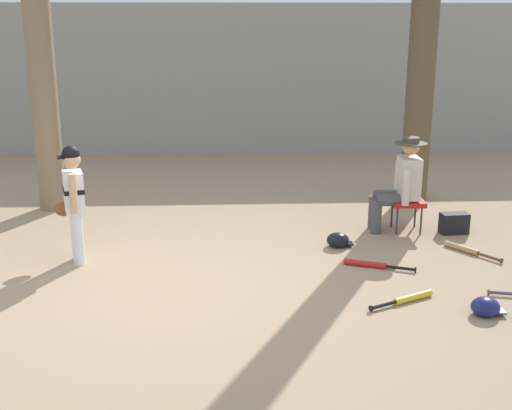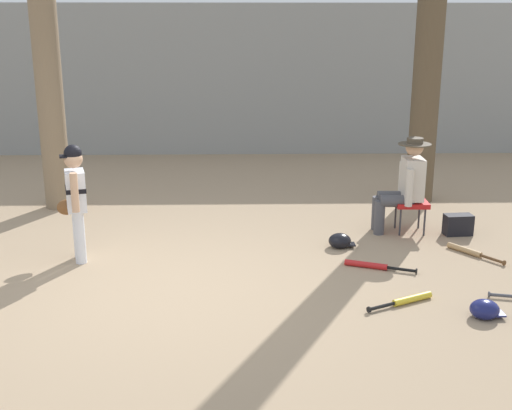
{
  "view_description": "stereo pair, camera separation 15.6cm",
  "coord_description": "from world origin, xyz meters",
  "px_view_note": "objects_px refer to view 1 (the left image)",
  "views": [
    {
      "loc": [
        0.63,
        -5.93,
        2.57
      ],
      "look_at": [
        0.93,
        0.46,
        0.75
      ],
      "focal_mm": 45.48,
      "sensor_mm": 36.0,
      "label": 1
    },
    {
      "loc": [
        0.78,
        -5.93,
        2.57
      ],
      "look_at": [
        0.93,
        0.46,
        0.75
      ],
      "focal_mm": 45.48,
      "sensor_mm": 36.0,
      "label": 2
    }
  ],
  "objects_px": {
    "folding_stool": "(407,203)",
    "batting_helmet_black": "(338,240)",
    "young_ballplayer": "(73,197)",
    "bat_red_barrel": "(371,264)",
    "bat_wood_tan": "(466,250)",
    "seated_spectator": "(401,182)",
    "batting_helmet_navy": "(486,307)",
    "handbag_beside_stool": "(454,223)",
    "tree_behind_spectator": "(422,62)",
    "bat_yellow_trainer": "(408,298)"
  },
  "relations": [
    {
      "from": "bat_yellow_trainer",
      "to": "seated_spectator",
      "type": "bearing_deg",
      "value": 77.98
    },
    {
      "from": "bat_wood_tan",
      "to": "folding_stool",
      "type": "bearing_deg",
      "value": 120.09
    },
    {
      "from": "batting_helmet_navy",
      "to": "batting_helmet_black",
      "type": "height_order",
      "value": "batting_helmet_black"
    },
    {
      "from": "batting_helmet_black",
      "to": "young_ballplayer",
      "type": "bearing_deg",
      "value": -173.39
    },
    {
      "from": "bat_red_barrel",
      "to": "bat_wood_tan",
      "type": "xyz_separation_m",
      "value": [
        1.2,
        0.42,
        0.0
      ]
    },
    {
      "from": "bat_red_barrel",
      "to": "batting_helmet_black",
      "type": "distance_m",
      "value": 0.73
    },
    {
      "from": "young_ballplayer",
      "to": "folding_stool",
      "type": "distance_m",
      "value": 4.05
    },
    {
      "from": "folding_stool",
      "to": "bat_red_barrel",
      "type": "height_order",
      "value": "folding_stool"
    },
    {
      "from": "young_ballplayer",
      "to": "bat_red_barrel",
      "type": "height_order",
      "value": "young_ballplayer"
    },
    {
      "from": "folding_stool",
      "to": "bat_wood_tan",
      "type": "distance_m",
      "value": 1.01
    },
    {
      "from": "bat_red_barrel",
      "to": "bat_wood_tan",
      "type": "distance_m",
      "value": 1.27
    },
    {
      "from": "bat_yellow_trainer",
      "to": "batting_helmet_black",
      "type": "bearing_deg",
      "value": 104.36
    },
    {
      "from": "young_ballplayer",
      "to": "batting_helmet_black",
      "type": "relative_size",
      "value": 4.16
    },
    {
      "from": "handbag_beside_stool",
      "to": "bat_yellow_trainer",
      "type": "distance_m",
      "value": 2.31
    },
    {
      "from": "handbag_beside_stool",
      "to": "batting_helmet_black",
      "type": "relative_size",
      "value": 1.08
    },
    {
      "from": "bat_yellow_trainer",
      "to": "batting_helmet_navy",
      "type": "bearing_deg",
      "value": -27.07
    },
    {
      "from": "young_ballplayer",
      "to": "bat_yellow_trainer",
      "type": "height_order",
      "value": "young_ballplayer"
    },
    {
      "from": "tree_behind_spectator",
      "to": "handbag_beside_stool",
      "type": "relative_size",
      "value": 13.61
    },
    {
      "from": "tree_behind_spectator",
      "to": "batting_helmet_black",
      "type": "relative_size",
      "value": 14.77
    },
    {
      "from": "tree_behind_spectator",
      "to": "seated_spectator",
      "type": "bearing_deg",
      "value": -112.39
    },
    {
      "from": "batting_helmet_navy",
      "to": "seated_spectator",
      "type": "bearing_deg",
      "value": 93.73
    },
    {
      "from": "seated_spectator",
      "to": "bat_wood_tan",
      "type": "height_order",
      "value": "seated_spectator"
    },
    {
      "from": "folding_stool",
      "to": "bat_yellow_trainer",
      "type": "bearing_deg",
      "value": -104.54
    },
    {
      "from": "folding_stool",
      "to": "handbag_beside_stool",
      "type": "xyz_separation_m",
      "value": [
        0.57,
        -0.13,
        -0.23
      ]
    },
    {
      "from": "tree_behind_spectator",
      "to": "young_ballplayer",
      "type": "bearing_deg",
      "value": -151.73
    },
    {
      "from": "bat_wood_tan",
      "to": "bat_yellow_trainer",
      "type": "bearing_deg",
      "value": -128.15
    },
    {
      "from": "folding_stool",
      "to": "seated_spectator",
      "type": "distance_m",
      "value": 0.29
    },
    {
      "from": "bat_yellow_trainer",
      "to": "bat_wood_tan",
      "type": "bearing_deg",
      "value": 51.85
    },
    {
      "from": "tree_behind_spectator",
      "to": "bat_wood_tan",
      "type": "height_order",
      "value": "tree_behind_spectator"
    },
    {
      "from": "tree_behind_spectator",
      "to": "batting_helmet_navy",
      "type": "bearing_deg",
      "value": -96.5
    },
    {
      "from": "seated_spectator",
      "to": "tree_behind_spectator",
      "type": "bearing_deg",
      "value": 67.61
    },
    {
      "from": "bat_yellow_trainer",
      "to": "bat_red_barrel",
      "type": "xyz_separation_m",
      "value": [
        -0.16,
        0.9,
        0.0
      ]
    },
    {
      "from": "bat_wood_tan",
      "to": "batting_helmet_black",
      "type": "relative_size",
      "value": 2.06
    },
    {
      "from": "seated_spectator",
      "to": "bat_wood_tan",
      "type": "bearing_deg",
      "value": -55.18
    },
    {
      "from": "bat_red_barrel",
      "to": "batting_helmet_navy",
      "type": "distance_m",
      "value": 1.45
    },
    {
      "from": "folding_stool",
      "to": "bat_yellow_trainer",
      "type": "distance_m",
      "value": 2.24
    },
    {
      "from": "seated_spectator",
      "to": "bat_yellow_trainer",
      "type": "relative_size",
      "value": 1.74
    },
    {
      "from": "bat_red_barrel",
      "to": "batting_helmet_navy",
      "type": "height_order",
      "value": "batting_helmet_navy"
    },
    {
      "from": "handbag_beside_stool",
      "to": "bat_wood_tan",
      "type": "distance_m",
      "value": 0.71
    },
    {
      "from": "folding_stool",
      "to": "bat_red_barrel",
      "type": "relative_size",
      "value": 0.56
    },
    {
      "from": "young_ballplayer",
      "to": "folding_stool",
      "type": "height_order",
      "value": "young_ballplayer"
    },
    {
      "from": "folding_stool",
      "to": "bat_yellow_trainer",
      "type": "relative_size",
      "value": 0.6
    },
    {
      "from": "seated_spectator",
      "to": "batting_helmet_navy",
      "type": "distance_m",
      "value": 2.53
    },
    {
      "from": "folding_stool",
      "to": "batting_helmet_black",
      "type": "distance_m",
      "value": 1.15
    },
    {
      "from": "seated_spectator",
      "to": "folding_stool",
      "type": "bearing_deg",
      "value": -2.19
    },
    {
      "from": "batting_helmet_black",
      "to": "bat_yellow_trainer",
      "type": "bearing_deg",
      "value": -75.64
    },
    {
      "from": "handbag_beside_stool",
      "to": "bat_red_barrel",
      "type": "xyz_separation_m",
      "value": [
        -1.29,
        -1.11,
        -0.1
      ]
    },
    {
      "from": "young_ballplayer",
      "to": "bat_wood_tan",
      "type": "distance_m",
      "value": 4.46
    },
    {
      "from": "bat_wood_tan",
      "to": "bat_red_barrel",
      "type": "bearing_deg",
      "value": -160.8
    },
    {
      "from": "seated_spectator",
      "to": "batting_helmet_black",
      "type": "bearing_deg",
      "value": -146.89
    }
  ]
}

